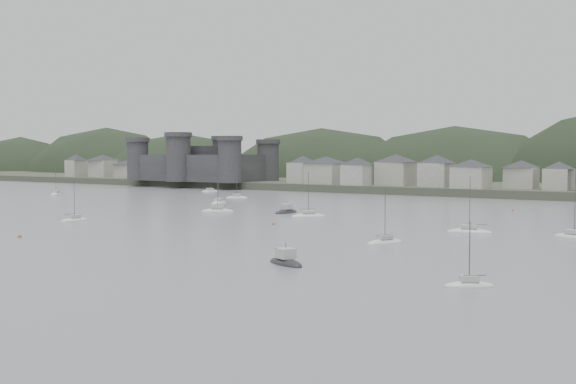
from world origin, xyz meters
The scene contains 9 objects.
ground centered at (0.00, 0.00, 0.00)m, with size 900.00×900.00×0.00m, color slate.
far_shore_land centered at (0.00, 295.00, 1.50)m, with size 900.00×250.00×3.00m, color #383D2D.
forested_ridge centered at (4.83, 269.40, -11.28)m, with size 851.55×103.94×102.57m.
castle centered at (-120.00, 179.80, 10.96)m, with size 66.00×43.00×20.00m.
sailboat_lead centered at (67.76, 12.53, 0.19)m, with size 5.90×4.94×8.11m.
moored_fleet centered at (-13.90, 65.27, 0.17)m, with size 234.67×167.43×13.68m.
motor_launch_near centered at (41.11, 13.98, 0.29)m, with size 8.03×5.70×3.82m.
motor_launch_far centered at (-6.06, 83.05, 0.28)m, with size 3.28×8.84×4.09m.
mooring_buoys centered at (-20.99, 64.01, 0.15)m, with size 114.05×111.45×0.70m.
Camera 1 is at (94.82, -64.47, 15.27)m, focal length 43.08 mm.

